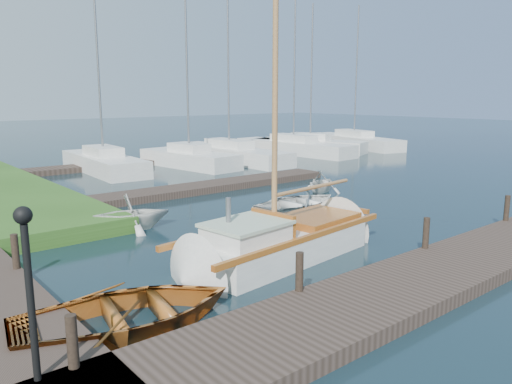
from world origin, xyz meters
TOP-DOWN VIEW (x-y plane):
  - ground at (0.00, 0.00)m, footprint 160.00×160.00m
  - near_dock at (0.00, -6.00)m, footprint 18.00×2.20m
  - far_dock at (2.00, 6.50)m, footprint 14.00×1.60m
  - pontoon at (10.00, 16.00)m, footprint 30.00×1.60m
  - mooring_post_0 at (-7.50, -5.00)m, footprint 0.16×0.16m
  - mooring_post_1 at (-3.00, -5.00)m, footprint 0.16×0.16m
  - mooring_post_2 at (1.50, -5.00)m, footprint 0.16×0.16m
  - mooring_post_3 at (6.00, -5.00)m, footprint 0.16×0.16m
  - mooring_post_4 at (-7.00, 0.00)m, footprint 0.16×0.16m
  - lamp_post at (-8.00, -5.00)m, footprint 0.24×0.24m
  - sailboat at (-1.18, -2.55)m, footprint 7.33×2.80m
  - dinghy at (-6.08, -3.76)m, footprint 4.41×3.49m
  - tender_b at (-2.98, 2.53)m, footprint 2.84×2.63m
  - tender_c at (2.89, 1.01)m, footprint 3.71×2.71m
  - tender_d at (6.13, 2.97)m, footprint 2.49×2.32m
  - marina_boat_1 at (1.25, 14.79)m, footprint 2.69×8.28m
  - marina_boat_2 at (5.91, 13.39)m, footprint 3.04×7.12m
  - marina_boat_3 at (9.25, 13.94)m, footprint 2.40×10.07m
  - marina_boat_5 at (15.35, 14.39)m, footprint 2.90×9.95m
  - marina_boat_6 at (17.22, 14.53)m, footprint 5.19×8.49m
  - marina_boat_7 at (22.47, 14.68)m, footprint 4.27×10.03m

SIDE VIEW (x-z plane):
  - ground at x=0.00m, z-range 0.00..0.00m
  - near_dock at x=0.00m, z-range 0.00..0.30m
  - far_dock at x=2.00m, z-range 0.00..0.30m
  - pontoon at x=10.00m, z-range 0.00..0.30m
  - sailboat at x=-1.18m, z-range -4.57..5.26m
  - tender_c at x=2.89m, z-range 0.00..0.75m
  - dinghy at x=-6.08m, z-range 0.00..0.82m
  - tender_d at x=6.13m, z-range 0.00..1.07m
  - marina_boat_7 at x=22.47m, z-range -4.97..6.10m
  - marina_boat_1 at x=1.25m, z-range -4.66..5.79m
  - marina_boat_6 at x=17.22m, z-range -4.74..5.87m
  - marina_boat_5 at x=15.35m, z-range -5.30..6.44m
  - marina_boat_3 at x=9.25m, z-range -5.56..6.70m
  - marina_boat_2 at x=5.91m, z-range -5.34..6.52m
  - tender_b at x=-2.98m, z-range 0.00..1.23m
  - mooring_post_0 at x=-7.50m, z-range 0.30..1.10m
  - mooring_post_1 at x=-3.00m, z-range 0.30..1.10m
  - mooring_post_2 at x=1.50m, z-range 0.30..1.10m
  - mooring_post_3 at x=6.00m, z-range 0.30..1.10m
  - mooring_post_4 at x=-7.00m, z-range 0.30..1.10m
  - lamp_post at x=-8.00m, z-range 0.65..3.09m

